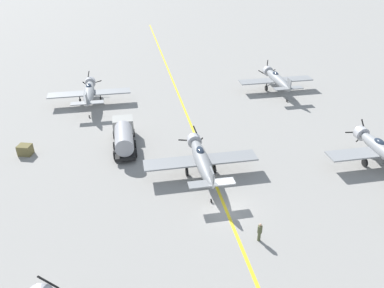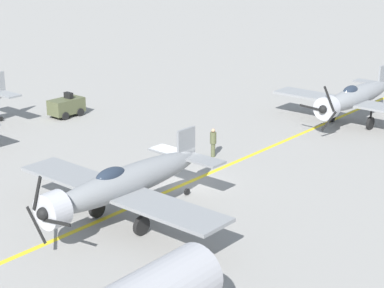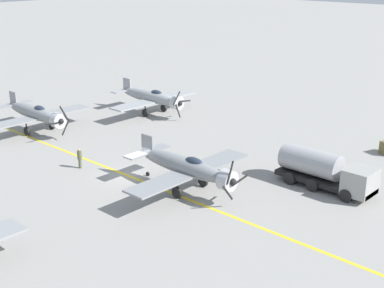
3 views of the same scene
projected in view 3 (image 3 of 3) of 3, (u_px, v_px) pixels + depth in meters
The scene contains 7 objects.
ground_plane at pixel (133, 178), 44.76m from camera, with size 400.00×400.00×0.00m, color gray.
taxiway_stripe at pixel (133, 177), 44.76m from camera, with size 0.30×160.00×0.01m, color yellow.
airplane_near_center at pixel (36, 113), 56.22m from camera, with size 12.00×9.98×3.65m.
airplane_mid_center at pixel (187, 167), 41.52m from camera, with size 12.00×9.98×3.71m.
airplane_near_left at pixel (152, 97), 62.98m from camera, with size 12.00×9.98×3.65m.
fuel_tanker at pixel (326, 171), 42.16m from camera, with size 2.68×8.00×2.98m.
ground_crew_walking at pixel (80, 157), 46.52m from camera, with size 0.39×0.39×1.80m.
Camera 3 is at (27.05, 31.81, 17.11)m, focal length 50.00 mm.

